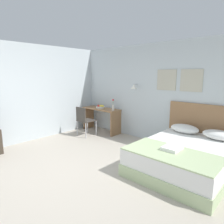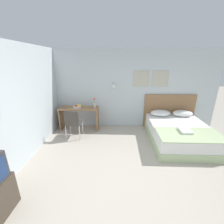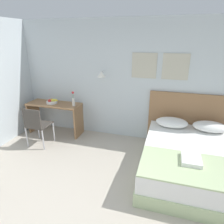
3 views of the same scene
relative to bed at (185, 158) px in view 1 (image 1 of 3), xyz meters
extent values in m
plane|color=#B2A899|center=(-1.39, -1.64, -0.25)|extent=(24.00, 24.00, 0.00)
cube|color=silver|center=(-1.39, 1.12, 1.07)|extent=(5.87, 0.06, 2.65)
cube|color=#B7B29E|center=(-1.04, 1.08, 1.45)|extent=(0.52, 0.02, 0.52)
cube|color=#B7B29E|center=(-0.41, 1.08, 1.45)|extent=(0.52, 0.02, 0.52)
cylinder|color=#B2B2B7|center=(-1.94, 1.01, 1.30)|extent=(0.02, 0.16, 0.02)
cone|color=white|center=(-1.94, 0.92, 1.25)|extent=(0.17, 0.17, 0.12)
cube|color=silver|center=(-3.95, -1.78, 1.07)|extent=(0.06, 5.73, 2.65)
cube|color=#B2C693|center=(0.00, 0.00, -0.14)|extent=(1.62, 2.06, 0.22)
cube|color=white|center=(0.00, 0.00, 0.11)|extent=(1.59, 2.02, 0.29)
cube|color=#8E6642|center=(0.00, 1.06, 0.34)|extent=(1.74, 0.06, 1.18)
ellipsoid|color=white|center=(-0.36, 0.78, 0.35)|extent=(0.65, 0.39, 0.19)
ellipsoid|color=white|center=(0.36, 0.78, 0.35)|extent=(0.65, 0.39, 0.19)
cube|color=#B2C693|center=(0.00, -0.60, 0.27)|extent=(1.57, 0.82, 0.02)
cube|color=white|center=(-0.06, -0.45, 0.31)|extent=(0.28, 0.35, 0.06)
cube|color=#8E6642|center=(-3.11, 0.78, 0.49)|extent=(1.30, 0.49, 0.03)
cube|color=#8E6642|center=(-3.74, 0.78, 0.11)|extent=(0.04, 0.45, 0.73)
cube|color=#8E6642|center=(-2.48, 0.78, 0.11)|extent=(0.04, 0.45, 0.73)
cube|color=#3D3833|center=(-3.13, 0.16, 0.22)|extent=(0.45, 0.45, 0.02)
cube|color=#3D3833|center=(-3.13, -0.04, 0.43)|extent=(0.41, 0.03, 0.41)
cylinder|color=#B7B7BC|center=(-3.33, 0.37, -0.02)|extent=(0.03, 0.03, 0.46)
cylinder|color=#B7B7BC|center=(-2.92, 0.37, -0.02)|extent=(0.03, 0.03, 0.46)
cylinder|color=#B7B7BC|center=(-3.33, -0.04, -0.02)|extent=(0.03, 0.03, 0.46)
cylinder|color=#B7B7BC|center=(-2.92, -0.04, -0.02)|extent=(0.03, 0.03, 0.46)
cylinder|color=silver|center=(-3.16, 0.77, 0.54)|extent=(0.26, 0.26, 0.05)
ellipsoid|color=yellow|center=(-3.11, 0.79, 0.59)|extent=(0.20, 0.14, 0.07)
sphere|color=orange|center=(-3.18, 0.82, 0.58)|extent=(0.07, 0.07, 0.07)
sphere|color=red|center=(-3.19, 0.73, 0.58)|extent=(0.08, 0.08, 0.08)
cylinder|color=silver|center=(-2.56, 0.74, 0.60)|extent=(0.07, 0.07, 0.18)
cylinder|color=#3D7538|center=(-2.56, 0.74, 0.76)|extent=(0.01, 0.01, 0.14)
sphere|color=#DB3838|center=(-2.56, 0.74, 0.83)|extent=(0.06, 0.06, 0.06)
camera|label=1|loc=(1.42, -3.62, 1.59)|focal=32.00mm
camera|label=2|loc=(-1.81, -4.00, 2.00)|focal=24.00mm
camera|label=3|loc=(-0.47, -3.19, 2.01)|focal=32.00mm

